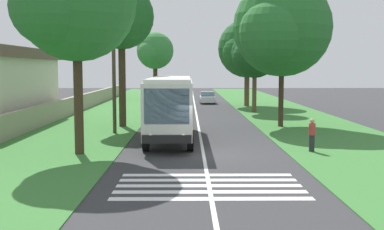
% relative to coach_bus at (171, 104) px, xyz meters
% --- Properties ---
extents(ground, '(160.00, 160.00, 0.00)m').
position_rel_coach_bus_xyz_m(ground, '(-4.99, -1.80, -2.15)').
color(ground, '#333335').
extents(grass_verge_left, '(120.00, 8.00, 0.04)m').
position_rel_coach_bus_xyz_m(grass_verge_left, '(10.01, 6.40, -2.13)').
color(grass_verge_left, '#387533').
rests_on(grass_verge_left, ground).
extents(grass_verge_right, '(120.00, 8.00, 0.04)m').
position_rel_coach_bus_xyz_m(grass_verge_right, '(10.01, -10.00, -2.13)').
color(grass_verge_right, '#387533').
rests_on(grass_verge_right, ground).
extents(centre_line, '(110.00, 0.16, 0.01)m').
position_rel_coach_bus_xyz_m(centre_line, '(10.01, -1.80, -2.14)').
color(centre_line, silver).
rests_on(centre_line, ground).
extents(coach_bus, '(11.16, 2.62, 3.73)m').
position_rel_coach_bus_xyz_m(coach_bus, '(0.00, 0.00, 0.00)').
color(coach_bus, silver).
rests_on(coach_bus, ground).
extents(zebra_crossing, '(4.05, 6.80, 0.01)m').
position_rel_coach_bus_xyz_m(zebra_crossing, '(-11.42, -1.80, -2.14)').
color(zebra_crossing, silver).
rests_on(zebra_crossing, ground).
extents(trailing_car_0, '(4.30, 1.78, 1.43)m').
position_rel_coach_bus_xyz_m(trailing_car_0, '(20.81, -0.03, -1.48)').
color(trailing_car_0, gold).
rests_on(trailing_car_0, ground).
extents(trailing_car_1, '(4.30, 1.78, 1.43)m').
position_rel_coach_bus_xyz_m(trailing_car_1, '(30.35, -3.38, -1.48)').
color(trailing_car_1, silver).
rests_on(trailing_car_1, ground).
extents(roadside_tree_left_0, '(6.00, 4.92, 9.00)m').
position_rel_coach_bus_xyz_m(roadside_tree_left_0, '(37.02, 3.47, 4.26)').
color(roadside_tree_left_0, '#3D2D1E').
rests_on(roadside_tree_left_0, grass_verge_left).
extents(roadside_tree_left_1, '(5.84, 4.80, 10.26)m').
position_rel_coach_bus_xyz_m(roadside_tree_left_1, '(6.52, 3.92, 5.62)').
color(roadside_tree_left_1, '#3D2D1E').
rests_on(roadside_tree_left_1, grass_verge_left).
extents(roadside_tree_left_2, '(6.72, 5.88, 10.42)m').
position_rel_coach_bus_xyz_m(roadside_tree_left_2, '(-4.89, 4.53, 5.23)').
color(roadside_tree_left_2, '#3D2D1E').
rests_on(roadside_tree_left_2, grass_verge_left).
extents(roadside_tree_right_0, '(8.50, 7.07, 10.69)m').
position_rel_coach_bus_xyz_m(roadside_tree_right_0, '(6.55, -7.62, 4.85)').
color(roadside_tree_right_0, '#3D2D1E').
rests_on(roadside_tree_right_0, grass_verge_right).
extents(roadside_tree_right_1, '(5.47, 4.52, 7.81)m').
position_rel_coach_bus_xyz_m(roadside_tree_right_1, '(17.71, -7.23, 3.30)').
color(roadside_tree_right_1, brown).
rests_on(roadside_tree_right_1, grass_verge_right).
extents(roadside_tree_right_2, '(7.56, 6.46, 9.63)m').
position_rel_coach_bus_xyz_m(roadside_tree_right_2, '(25.61, -7.46, 4.12)').
color(roadside_tree_right_2, brown).
rests_on(roadside_tree_right_2, grass_verge_right).
extents(utility_pole, '(0.24, 1.40, 7.22)m').
position_rel_coach_bus_xyz_m(utility_pole, '(2.91, 3.78, 1.65)').
color(utility_pole, '#473828').
rests_on(utility_pole, grass_verge_left).
extents(roadside_wall, '(70.00, 0.40, 1.54)m').
position_rel_coach_bus_xyz_m(roadside_wall, '(15.01, 9.80, -1.34)').
color(roadside_wall, '#9E937F').
rests_on(roadside_wall, grass_verge_left).
extents(pedestrian, '(0.34, 0.34, 1.69)m').
position_rel_coach_bus_xyz_m(pedestrian, '(-4.33, -7.36, -1.24)').
color(pedestrian, '#26262D').
rests_on(pedestrian, grass_verge_right).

